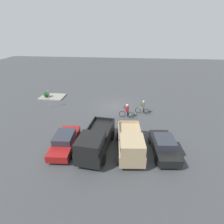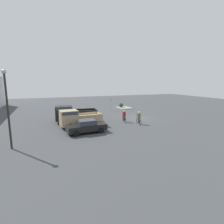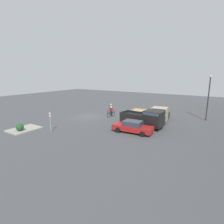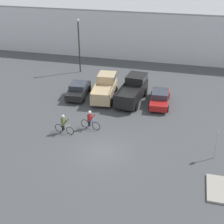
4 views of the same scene
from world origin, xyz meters
name	(u,v)px [view 2 (image 2 of 4)]	position (x,y,z in m)	size (l,w,h in m)	color
ground_plane	(137,118)	(0.00, 0.00, 0.00)	(80.00, 80.00, 0.00)	#424447
sedan_0	(87,126)	(-5.13, 9.10, 0.72)	(2.20, 4.38, 1.44)	black
pickup_truck_0	(78,118)	(-2.37, 9.57, 1.11)	(2.50, 5.15, 2.16)	tan
pickup_truck_1	(73,114)	(0.52, 9.64, 1.17)	(2.62, 5.67, 2.25)	black
sedan_1	(73,114)	(3.27, 9.30, 0.69)	(2.11, 4.70, 1.39)	maroon
cyclist_0	(124,116)	(-1.90, 3.06, 0.87)	(1.83, 0.53, 1.73)	black
cyclist_1	(139,118)	(-3.78, 1.82, 0.85)	(1.81, 0.53, 1.73)	black
fire_lane_sign	(111,103)	(8.25, 1.23, 1.46)	(0.06, 0.30, 2.42)	#9E9EA3
lamppost	(7,103)	(-7.40, 15.99, 3.82)	(0.36, 0.36, 6.48)	#2D2823
curb_island	(124,108)	(9.43, -2.26, 0.07)	(3.46, 2.63, 0.15)	gray
shrub	(121,105)	(10.14, -1.86, 0.58)	(0.87, 0.87, 0.87)	#1E4C23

